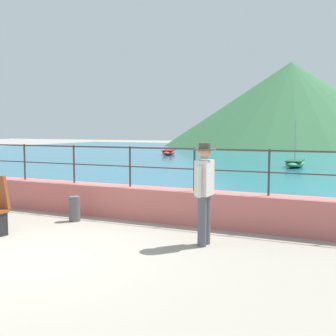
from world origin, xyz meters
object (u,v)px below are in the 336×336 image
object	(u,v)px
boat_1	(169,152)
person_walking	(204,188)
boat_2	(295,163)
bollard	(75,209)

from	to	relation	value
boat_1	person_walking	bearing A→B (deg)	-63.86
person_walking	boat_2	bearing A→B (deg)	92.42
boat_1	boat_2	xyz separation A→B (m)	(10.01, -6.47, 0.01)
bollard	boat_1	distance (m)	22.38
bollard	boat_1	size ratio (longest dim) A/B	0.22
person_walking	boat_2	xyz separation A→B (m)	(-0.64, 15.23, -0.71)
bollard	person_walking	bearing A→B (deg)	-10.76
boat_2	person_walking	bearing A→B (deg)	-87.58
person_walking	boat_1	size ratio (longest dim) A/B	0.71
boat_1	boat_2	world-z (taller)	boat_2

